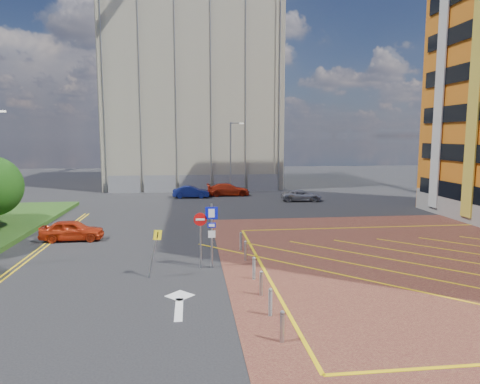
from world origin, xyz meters
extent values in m
plane|color=black|center=(0.00, 0.00, 0.00)|extent=(140.00, 140.00, 0.00)
cube|color=brown|center=(14.00, 0.00, 0.01)|extent=(26.00, 26.00, 0.02)
cube|color=silver|center=(-13.30, 12.00, 8.15)|extent=(0.50, 0.15, 0.12)
cylinder|color=#9EA0A8|center=(4.00, 28.00, 4.00)|extent=(0.16, 0.16, 8.00)
cylinder|color=#9EA0A8|center=(4.60, 28.00, 7.88)|extent=(1.20, 0.10, 0.10)
cube|color=silver|center=(5.20, 28.00, 7.85)|extent=(0.50, 0.15, 0.12)
cylinder|color=#9EA0A8|center=(0.50, 1.00, 1.60)|extent=(0.10, 0.10, 3.20)
cube|color=#0A13BD|center=(0.50, 0.97, 2.75)|extent=(0.60, 0.04, 0.60)
cube|color=white|center=(0.50, 0.94, 2.75)|extent=(0.30, 0.02, 0.42)
cube|color=#0A13BD|center=(0.50, 0.97, 2.15)|extent=(0.40, 0.04, 0.25)
cube|color=white|center=(0.50, 0.94, 2.15)|extent=(0.28, 0.02, 0.14)
cube|color=white|center=(0.50, 0.97, 1.70)|extent=(0.35, 0.04, 0.35)
cylinder|color=#9EA0A8|center=(-0.05, 1.00, 1.35)|extent=(0.08, 0.08, 2.70)
cylinder|color=red|center=(-0.05, 0.97, 2.45)|extent=(0.64, 0.04, 0.64)
cube|color=white|center=(-0.05, 0.94, 2.45)|extent=(0.44, 0.02, 0.10)
cylinder|color=#9EA0A8|center=(-2.24, -0.17, 1.10)|extent=(0.52, 0.08, 2.17)
cube|color=yellow|center=(-2.02, -0.20, 2.00)|extent=(0.40, 0.40, 0.53)
cylinder|color=#9EA0A8|center=(2.30, -7.00, 0.47)|extent=(0.14, 0.14, 0.90)
cylinder|color=black|center=(2.30, -5.00, 0.47)|extent=(0.14, 0.14, 0.90)
cylinder|color=#9EA0A8|center=(2.30, -3.00, 0.47)|extent=(0.14, 0.14, 0.90)
cylinder|color=black|center=(2.30, -1.00, 0.47)|extent=(0.14, 0.14, 0.90)
cylinder|color=#9EA0A8|center=(2.30, 2.00, 0.47)|extent=(0.14, 0.14, 0.90)
cylinder|color=black|center=(2.30, 4.00, 0.47)|extent=(0.14, 0.14, 0.90)
cube|color=#B6AB95|center=(0.00, 40.00, 11.00)|extent=(21.20, 19.20, 22.00)
cube|color=#D5C712|center=(2.00, 42.00, 17.00)|extent=(0.90, 0.90, 34.00)
cube|color=gray|center=(1.00, 30.00, 1.00)|extent=(21.60, 0.06, 2.00)
imported|color=red|center=(-7.87, 7.59, 0.65)|extent=(3.80, 1.54, 1.29)
imported|color=navy|center=(-0.44, 25.34, 0.63)|extent=(3.87, 1.54, 1.25)
imported|color=red|center=(3.57, 26.52, 0.67)|extent=(4.66, 1.97, 1.34)
imported|color=#9F9EA4|center=(10.50, 21.83, 0.56)|extent=(4.15, 2.19, 1.11)
camera|label=1|loc=(-0.50, -19.51, 6.47)|focal=32.00mm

